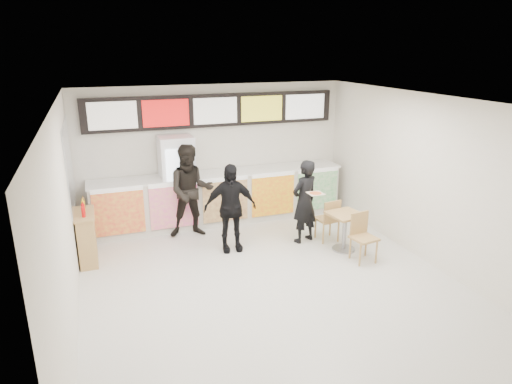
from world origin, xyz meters
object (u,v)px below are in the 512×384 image
customer_main (304,202)px  customer_left (191,191)px  drinks_fridge (178,183)px  condiment_ledge (87,237)px  service_counter (221,197)px  cafe_table (345,225)px  customer_mid (230,208)px

customer_main → customer_left: customer_left is taller
drinks_fridge → customer_left: drinks_fridge is taller
condiment_ledge → service_counter: bearing=21.4°
customer_left → cafe_table: 3.14m
service_counter → customer_mid: size_ratio=3.25×
service_counter → condiment_ledge: service_counter is taller
customer_left → condiment_ledge: size_ratio=1.71×
condiment_ledge → customer_mid: bearing=-8.4°
customer_main → service_counter: bearing=-71.5°
customer_main → cafe_table: bearing=110.5°
customer_main → customer_mid: (-1.50, 0.11, 0.01)m
customer_left → cafe_table: bearing=-26.6°
condiment_ledge → customer_left: bearing=15.4°
drinks_fridge → customer_main: size_ratio=1.19×
customer_mid → condiment_ledge: (-2.59, 0.38, -0.37)m
customer_main → customer_mid: size_ratio=0.98×
customer_mid → cafe_table: 2.21m
service_counter → customer_mid: 1.53m
service_counter → drinks_fridge: size_ratio=2.78×
drinks_fridge → customer_main: (2.21, -1.62, -0.16)m
customer_main → condiment_ledge: bearing=-26.9°
customer_left → drinks_fridge: bearing=112.9°
customer_main → customer_left: 2.31m
customer_left → customer_main: bearing=-20.7°
service_counter → customer_left: customer_left is taller
cafe_table → condiment_ledge: size_ratio=1.39×
service_counter → drinks_fridge: bearing=179.0°
cafe_table → condiment_ledge: condiment_ledge is taller
customer_main → cafe_table: customer_main is taller
drinks_fridge → customer_main: bearing=-36.2°
drinks_fridge → customer_mid: 1.67m
service_counter → condiment_ledge: (-2.82, -1.11, -0.09)m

